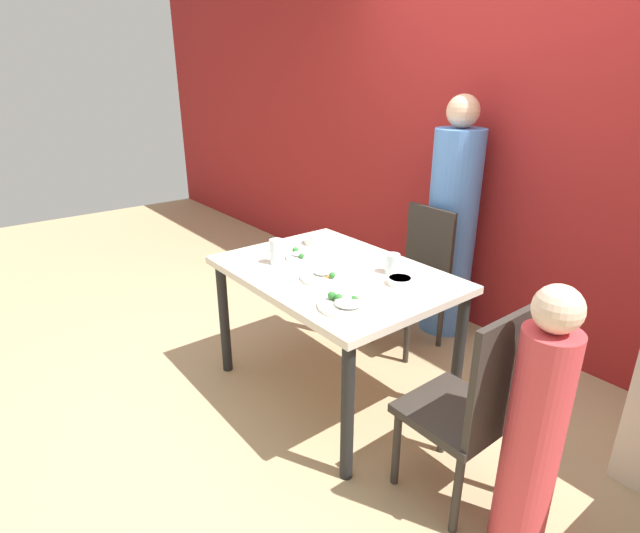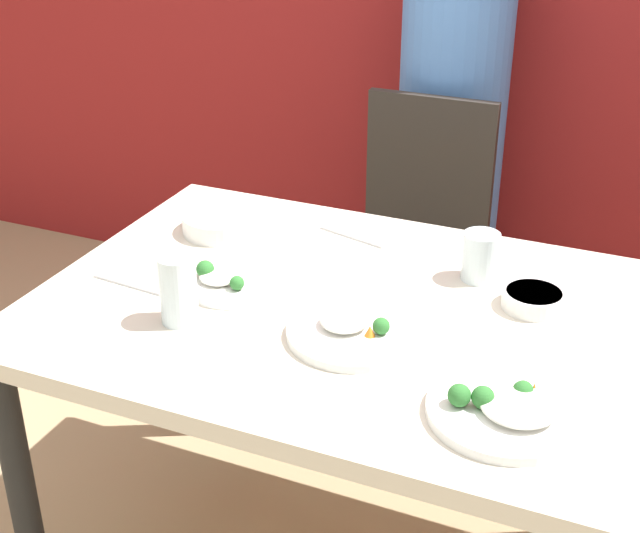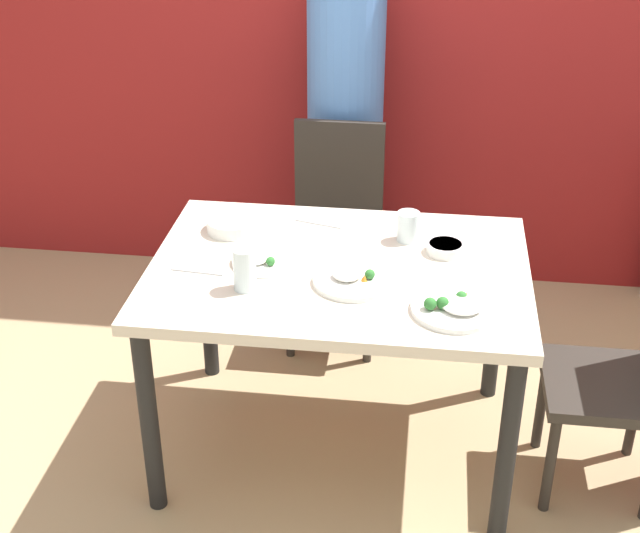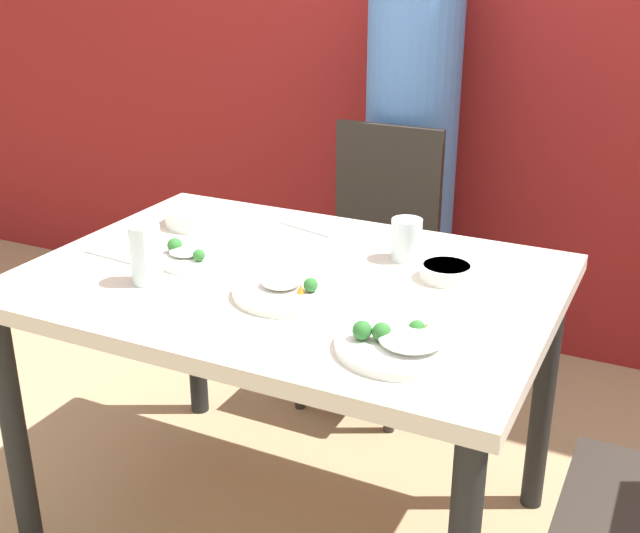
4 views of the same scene
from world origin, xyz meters
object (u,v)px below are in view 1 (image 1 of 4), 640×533
at_px(person_adult, 451,228).
at_px(bowl_curry, 319,240).
at_px(chair_adult_spot, 416,275).
at_px(plate_rice_adult, 304,256).
at_px(glass_water_tall, 392,264).
at_px(chair_child_spot, 472,405).
at_px(person_child, 534,431).

xyz_separation_m(person_adult, bowl_curry, (-0.31, -0.91, 0.03)).
bearing_deg(person_adult, chair_adult_spot, -90.00).
distance_m(bowl_curry, plate_rice_adult, 0.28).
bearing_deg(glass_water_tall, chair_child_spot, -21.33).
xyz_separation_m(person_child, bowl_curry, (-1.65, 0.29, 0.25)).
relative_size(chair_adult_spot, person_adult, 0.58).
bearing_deg(glass_water_tall, person_adult, 109.25).
distance_m(bowl_curry, glass_water_tall, 0.63).
relative_size(chair_child_spot, person_child, 0.84).
bearing_deg(glass_water_tall, plate_rice_adult, -153.34).
distance_m(chair_child_spot, person_adult, 1.64).
height_order(chair_adult_spot, person_adult, person_adult).
distance_m(person_adult, glass_water_tall, 0.96).
xyz_separation_m(person_child, plate_rice_adult, (-1.50, 0.06, 0.24)).
bearing_deg(plate_rice_adult, chair_child_spot, -2.76).
distance_m(chair_child_spot, bowl_curry, 1.45).
bearing_deg(bowl_curry, chair_child_spot, -11.83).
distance_m(chair_child_spot, plate_rice_adult, 1.26).
relative_size(bowl_curry, plate_rice_adult, 0.81).
bearing_deg(person_child, person_adult, 138.11).
bearing_deg(chair_adult_spot, person_adult, 90.00).
xyz_separation_m(chair_child_spot, person_adult, (-1.08, 1.20, 0.27)).
distance_m(chair_adult_spot, glass_water_tall, 0.73).
height_order(person_child, plate_rice_adult, person_child).
bearing_deg(bowl_curry, person_adult, 71.25).
bearing_deg(chair_child_spot, person_child, 90.00).
bearing_deg(chair_adult_spot, bowl_curry, -117.99).
height_order(chair_child_spot, bowl_curry, chair_child_spot).
xyz_separation_m(person_child, glass_water_tall, (-1.03, 0.30, 0.28)).
bearing_deg(plate_rice_adult, glass_water_tall, 26.66).
height_order(person_adult, bowl_curry, person_adult).
xyz_separation_m(chair_child_spot, person_child, (0.27, -0.00, 0.04)).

